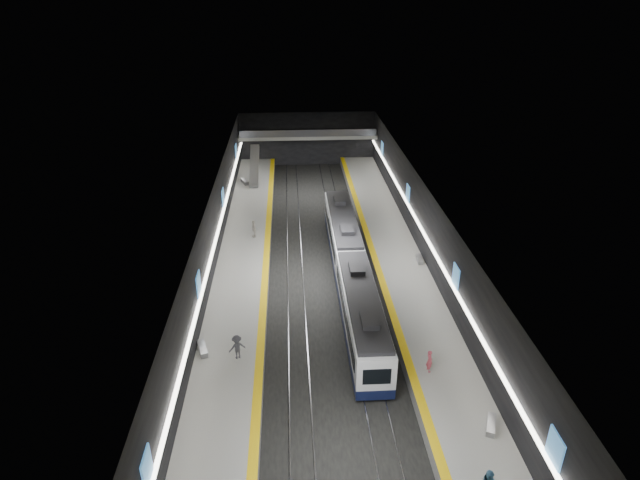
{
  "coord_description": "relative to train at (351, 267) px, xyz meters",
  "views": [
    {
      "loc": [
        -2.81,
        -43.38,
        25.54
      ],
      "look_at": [
        0.05,
        4.19,
        2.2
      ],
      "focal_mm": 30.0,
      "sensor_mm": 36.0,
      "label": 1
    }
  ],
  "objects": [
    {
      "name": "wall_left",
      "position": [
        -12.5,
        1.47,
        1.8
      ],
      "size": [
        0.04,
        70.0,
        8.0
      ],
      "primitive_type": "cube",
      "color": "black",
      "rests_on": "ground"
    },
    {
      "name": "passenger_right_a",
      "position": [
        3.99,
        -13.05,
        -0.35
      ],
      "size": [
        0.51,
        0.68,
        1.69
      ],
      "primitive_type": "imported",
      "rotation": [
        0.0,
        0.0,
        1.76
      ],
      "color": "#CE4D62",
      "rests_on": "platform_right"
    },
    {
      "name": "bench_right_far",
      "position": [
        7.0,
        2.91,
        -0.99
      ],
      "size": [
        0.55,
        1.67,
        0.4
      ],
      "primitive_type": "cube",
      "rotation": [
        0.0,
        0.0,
        -0.06
      ],
      "color": "#99999E",
      "rests_on": "platform_right"
    },
    {
      "name": "wall_back",
      "position": [
        -2.5,
        36.47,
        1.8
      ],
      "size": [
        20.0,
        0.04,
        8.0
      ],
      "primitive_type": "cube",
      "color": "black",
      "rests_on": "ground"
    },
    {
      "name": "passenger_left_b",
      "position": [
        -9.36,
        -10.82,
        -0.25
      ],
      "size": [
        1.4,
        1.11,
        1.9
      ],
      "primitive_type": "imported",
      "rotation": [
        0.0,
        0.0,
        3.52
      ],
      "color": "#3F3F47",
      "rests_on": "platform_left"
    },
    {
      "name": "ground",
      "position": [
        -2.5,
        1.47,
        -2.2
      ],
      "size": [
        70.0,
        70.0,
        0.0
      ],
      "primitive_type": "plane",
      "color": "black",
      "rests_on": "ground"
    },
    {
      "name": "tactile_strip_right",
      "position": [
        2.8,
        1.47,
        -1.18
      ],
      "size": [
        0.6,
        70.0,
        0.02
      ],
      "primitive_type": "cube",
      "color": "yellow",
      "rests_on": "platform_right"
    },
    {
      "name": "passenger_left_a",
      "position": [
        -9.2,
        9.29,
        -0.25
      ],
      "size": [
        0.73,
        1.19,
        1.89
      ],
      "primitive_type": "imported",
      "rotation": [
        0.0,
        0.0,
        -1.31
      ],
      "color": "beige",
      "rests_on": "platform_left"
    },
    {
      "name": "cove_light_left",
      "position": [
        -12.3,
        1.47,
        1.6
      ],
      "size": [
        0.25,
        68.6,
        0.12
      ],
      "primitive_type": "cube",
      "color": "white",
      "rests_on": "wall_left"
    },
    {
      "name": "mezzanine_bridge",
      "position": [
        -2.5,
        34.39,
        2.84
      ],
      "size": [
        20.0,
        3.0,
        1.5
      ],
      "color": "gray",
      "rests_on": "wall_left"
    },
    {
      "name": "tile_surface_right",
      "position": [
        5.0,
        1.47,
        -1.19
      ],
      "size": [
        5.0,
        70.0,
        0.02
      ],
      "primitive_type": "cube",
      "color": "#A1A19C",
      "rests_on": "platform_right"
    },
    {
      "name": "wall_right",
      "position": [
        7.5,
        1.47,
        1.8
      ],
      "size": [
        0.04,
        70.0,
        8.0
      ],
      "primitive_type": "cube",
      "color": "black",
      "rests_on": "ground"
    },
    {
      "name": "train",
      "position": [
        0.0,
        0.0,
        0.0
      ],
      "size": [
        2.69,
        30.04,
        3.6
      ],
      "color": "#0F1638",
      "rests_on": "ground"
    },
    {
      "name": "bench_left_far",
      "position": [
        -11.3,
        25.86,
        -0.95
      ],
      "size": [
        1.25,
        2.06,
        0.49
      ],
      "primitive_type": "cube",
      "rotation": [
        0.0,
        0.0,
        0.38
      ],
      "color": "#99999E",
      "rests_on": "platform_left"
    },
    {
      "name": "escalator",
      "position": [
        -10.0,
        27.47,
        0.7
      ],
      "size": [
        1.2,
        7.5,
        3.92
      ],
      "primitive_type": "cube",
      "rotation": [
        0.44,
        0.0,
        0.0
      ],
      "color": "#99999E",
      "rests_on": "platform_left"
    },
    {
      "name": "ceiling",
      "position": [
        -2.5,
        1.47,
        5.8
      ],
      "size": [
        20.0,
        70.0,
        0.04
      ],
      "primitive_type": "cube",
      "rotation": [
        3.14,
        0.0,
        0.0
      ],
      "color": "beige",
      "rests_on": "wall_left"
    },
    {
      "name": "tactile_strip_left",
      "position": [
        -7.8,
        1.47,
        -1.18
      ],
      "size": [
        0.6,
        70.0,
        0.02
      ],
      "primitive_type": "cube",
      "color": "yellow",
      "rests_on": "platform_left"
    },
    {
      "name": "ad_posters",
      "position": [
        -2.5,
        2.47,
        2.3
      ],
      "size": [
        19.94,
        53.5,
        2.2
      ],
      "color": "#4489CC",
      "rests_on": "wall_left"
    },
    {
      "name": "bench_right_near",
      "position": [
        6.5,
        -18.45,
        -0.98
      ],
      "size": [
        1.16,
        1.82,
        0.43
      ],
      "primitive_type": "cube",
      "rotation": [
        0.0,
        0.0,
        -0.41
      ],
      "color": "#99999E",
      "rests_on": "platform_right"
    },
    {
      "name": "platform_right",
      "position": [
        5.0,
        1.47,
        -1.7
      ],
      "size": [
        5.0,
        70.0,
        1.0
      ],
      "primitive_type": "cube",
      "color": "slate",
      "rests_on": "ground"
    },
    {
      "name": "cove_light_right",
      "position": [
        7.3,
        1.47,
        1.6
      ],
      "size": [
        0.25,
        68.6,
        0.12
      ],
      "primitive_type": "cube",
      "color": "white",
      "rests_on": "wall_right"
    },
    {
      "name": "platform_left",
      "position": [
        -10.0,
        1.47,
        -1.7
      ],
      "size": [
        5.0,
        70.0,
        1.0
      ],
      "primitive_type": "cube",
      "color": "slate",
      "rests_on": "ground"
    },
    {
      "name": "tile_surface_left",
      "position": [
        -10.0,
        1.47,
        -1.19
      ],
      "size": [
        5.0,
        70.0,
        0.02
      ],
      "primitive_type": "cube",
      "color": "#A1A19C",
      "rests_on": "platform_left"
    },
    {
      "name": "bench_left_near",
      "position": [
        -12.0,
        -9.92,
        -0.97
      ],
      "size": [
        1.04,
        1.92,
        0.45
      ],
      "primitive_type": "cube",
      "rotation": [
        0.0,
        0.0,
        0.3
      ],
      "color": "#99999E",
      "rests_on": "platform_left"
    },
    {
      "name": "rails",
      "position": [
        -2.5,
        1.47,
        -2.14
      ],
      "size": [
        6.52,
        70.0,
        0.12
      ],
      "color": "gray",
      "rests_on": "ground"
    }
  ]
}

